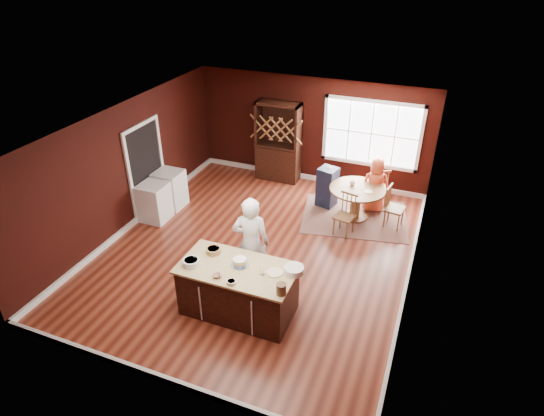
{
  "coord_description": "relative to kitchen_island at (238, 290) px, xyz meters",
  "views": [
    {
      "loc": [
        3.05,
        -6.96,
        5.46
      ],
      "look_at": [
        0.29,
        0.03,
        1.05
      ],
      "focal_mm": 30.0,
      "sensor_mm": 36.0,
      "label": 1
    }
  ],
  "objects": [
    {
      "name": "room_shell",
      "position": [
        -0.39,
        1.74,
        0.91
      ],
      "size": [
        7.0,
        7.0,
        7.0
      ],
      "color": "brown",
      "rests_on": "ground"
    },
    {
      "name": "window",
      "position": [
        1.11,
        5.21,
        1.06
      ],
      "size": [
        2.36,
        0.1,
        1.66
      ],
      "primitive_type": null,
      "color": "white",
      "rests_on": "room_shell"
    },
    {
      "name": "doorway",
      "position": [
        -3.36,
        2.34,
        0.59
      ],
      "size": [
        0.08,
        1.26,
        2.13
      ],
      "primitive_type": null,
      "color": "white",
      "rests_on": "room_shell"
    },
    {
      "name": "kitchen_island",
      "position": [
        0.0,
        0.0,
        0.0
      ],
      "size": [
        1.91,
        1.0,
        0.92
      ],
      "color": "black",
      "rests_on": "ground"
    },
    {
      "name": "dining_table",
      "position": [
        1.17,
        3.74,
        0.1
      ],
      "size": [
        1.24,
        1.24,
        0.75
      ],
      "color": "brown",
      "rests_on": "ground"
    },
    {
      "name": "baker",
      "position": [
        -0.08,
        0.74,
        0.46
      ],
      "size": [
        0.75,
        0.59,
        1.8
      ],
      "primitive_type": "imported",
      "rotation": [
        0.0,
        0.0,
        3.4
      ],
      "color": "silver",
      "rests_on": "ground"
    },
    {
      "name": "layer_cake",
      "position": [
        0.01,
        0.08,
        0.54
      ],
      "size": [
        0.3,
        0.3,
        0.12
      ],
      "primitive_type": null,
      "color": "white",
      "rests_on": "kitchen_island"
    },
    {
      "name": "bowl_blue",
      "position": [
        -0.73,
        -0.21,
        0.53
      ],
      "size": [
        0.27,
        0.27,
        0.1
      ],
      "primitive_type": "cylinder",
      "color": "silver",
      "rests_on": "kitchen_island"
    },
    {
      "name": "bowl_yellow",
      "position": [
        -0.55,
        0.22,
        0.53
      ],
      "size": [
        0.25,
        0.25,
        0.09
      ],
      "primitive_type": "cylinder",
      "color": "olive",
      "rests_on": "kitchen_island"
    },
    {
      "name": "bowl_pink",
      "position": [
        -0.19,
        -0.34,
        0.51
      ],
      "size": [
        0.15,
        0.15,
        0.06
      ],
      "primitive_type": "cylinder",
      "color": "white",
      "rests_on": "kitchen_island"
    },
    {
      "name": "bowl_olive",
      "position": [
        0.09,
        -0.39,
        0.51
      ],
      "size": [
        0.15,
        0.15,
        0.06
      ],
      "primitive_type": "cylinder",
      "color": "beige",
      "rests_on": "kitchen_island"
    },
    {
      "name": "drinking_glass",
      "position": [
        0.45,
        -0.02,
        0.56
      ],
      "size": [
        0.08,
        0.08,
        0.16
      ],
      "primitive_type": "cylinder",
      "color": "silver",
      "rests_on": "kitchen_island"
    },
    {
      "name": "dinner_plate",
      "position": [
        0.62,
        0.09,
        0.49
      ],
      "size": [
        0.26,
        0.26,
        0.02
      ],
      "primitive_type": "cylinder",
      "color": "beige",
      "rests_on": "kitchen_island"
    },
    {
      "name": "white_tub",
      "position": [
        0.89,
        0.22,
        0.54
      ],
      "size": [
        0.32,
        0.32,
        0.11
      ],
      "primitive_type": "cylinder",
      "color": "silver",
      "rests_on": "kitchen_island"
    },
    {
      "name": "stoneware_crock",
      "position": [
        0.88,
        -0.33,
        0.57
      ],
      "size": [
        0.15,
        0.15,
        0.19
      ],
      "primitive_type": "cylinder",
      "color": "brown",
      "rests_on": "kitchen_island"
    },
    {
      "name": "toy_figurine",
      "position": [
        0.78,
        -0.18,
        0.52
      ],
      "size": [
        0.05,
        0.05,
        0.08
      ],
      "primitive_type": null,
      "color": "#ECBC05",
      "rests_on": "kitchen_island"
    },
    {
      "name": "rug",
      "position": [
        1.17,
        3.74,
        -0.43
      ],
      "size": [
        2.63,
        2.2,
        0.01
      ],
      "primitive_type": "cube",
      "rotation": [
        0.0,
        0.0,
        0.19
      ],
      "color": "brown",
      "rests_on": "ground"
    },
    {
      "name": "chair_east",
      "position": [
        2.03,
        3.68,
        0.04
      ],
      "size": [
        0.45,
        0.46,
        0.97
      ],
      "primitive_type": null,
      "rotation": [
        0.0,
        0.0,
        1.42
      ],
      "color": "brown",
      "rests_on": "ground"
    },
    {
      "name": "chair_south",
      "position": [
        1.08,
        2.97,
        0.04
      ],
      "size": [
        0.48,
        0.46,
        0.95
      ],
      "primitive_type": null,
      "rotation": [
        0.0,
        0.0,
        -0.23
      ],
      "color": "brown",
      "rests_on": "ground"
    },
    {
      "name": "chair_north",
      "position": [
        1.51,
        4.51,
        0.06
      ],
      "size": [
        0.56,
        0.55,
        0.99
      ],
      "primitive_type": null,
      "rotation": [
        0.0,
        0.0,
        3.65
      ],
      "color": "olive",
      "rests_on": "ground"
    },
    {
      "name": "seated_woman",
      "position": [
        1.48,
        4.22,
        0.22
      ],
      "size": [
        0.73,
        0.57,
        1.32
      ],
      "primitive_type": "imported",
      "rotation": [
        0.0,
        0.0,
        3.39
      ],
      "color": "#E05733",
      "rests_on": "ground"
    },
    {
      "name": "high_chair",
      "position": [
        0.4,
        4.06,
        0.06
      ],
      "size": [
        0.49,
        0.49,
        1.0
      ],
      "primitive_type": null,
      "rotation": [
        0.0,
        0.0,
        -0.23
      ],
      "color": "black",
      "rests_on": "ground"
    },
    {
      "name": "toddler",
      "position": [
        0.42,
        4.09,
        0.37
      ],
      "size": [
        0.18,
        0.14,
        0.26
      ],
      "primitive_type": null,
      "color": "#8CA5BF",
      "rests_on": "high_chair"
    },
    {
      "name": "table_plate",
      "position": [
        1.43,
        3.66,
        0.32
      ],
      "size": [
        0.18,
        0.18,
        0.01
      ],
      "primitive_type": "cylinder",
      "color": "beige",
      "rests_on": "dining_table"
    },
    {
      "name": "table_cup",
      "position": [
        1.02,
        3.85,
        0.36
      ],
      "size": [
        0.15,
        0.15,
        0.1
      ],
      "primitive_type": "imported",
      "rotation": [
        0.0,
        0.0,
        -0.28
      ],
      "color": "white",
      "rests_on": "dining_table"
    },
    {
      "name": "hutch",
      "position": [
        -1.18,
        4.96,
        0.6
      ],
      "size": [
        1.13,
        0.47,
        2.07
      ],
      "primitive_type": "cube",
      "color": "#322013",
      "rests_on": "ground"
    },
    {
      "name": "washer",
      "position": [
        -3.03,
        2.02,
        -0.01
      ],
      "size": [
        0.6,
        0.58,
        0.87
      ],
      "primitive_type": "cube",
      "color": "silver",
      "rests_on": "ground"
    },
    {
      "name": "dryer",
      "position": [
        -3.03,
        2.66,
        0.01
      ],
      "size": [
        0.62,
        0.6,
        0.89
      ],
      "primitive_type": "cube",
      "color": "silver",
      "rests_on": "ground"
    }
  ]
}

